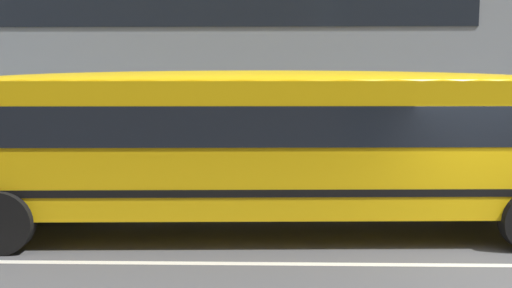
{
  "coord_description": "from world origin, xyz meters",
  "views": [
    {
      "loc": [
        -3.68,
        -8.77,
        2.95
      ],
      "look_at": [
        -3.9,
        0.97,
        1.82
      ],
      "focal_mm": 39.73,
      "sensor_mm": 36.0,
      "label": 1
    }
  ],
  "objects": [
    {
      "name": "sidewalk_far",
      "position": [
        0.0,
        7.77,
        0.01
      ],
      "size": [
        120.0,
        3.0,
        0.01
      ],
      "primitive_type": "cube",
      "color": "gray",
      "rests_on": "ground_plane"
    },
    {
      "name": "ground_plane",
      "position": [
        0.0,
        0.0,
        0.0
      ],
      "size": [
        400.0,
        400.0,
        0.0
      ],
      "primitive_type": "plane",
      "color": "#4C4C4F"
    },
    {
      "name": "lane_centreline",
      "position": [
        0.0,
        0.0,
        0.0
      ],
      "size": [
        110.0,
        0.16,
        0.01
      ],
      "primitive_type": "cube",
      "color": "silver",
      "rests_on": "ground_plane"
    },
    {
      "name": "school_bus",
      "position": [
        -3.99,
        1.93,
        1.84
      ],
      "size": [
        13.96,
        3.36,
        3.1
      ],
      "rotation": [
        0.0,
        0.0,
        3.18
      ],
      "color": "yellow",
      "rests_on": "ground_plane"
    }
  ]
}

